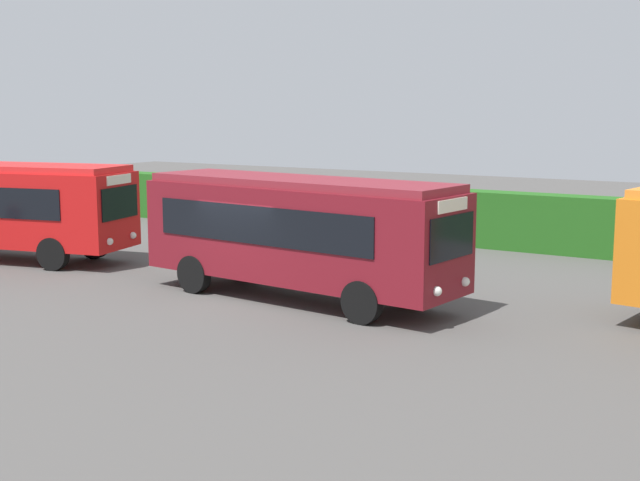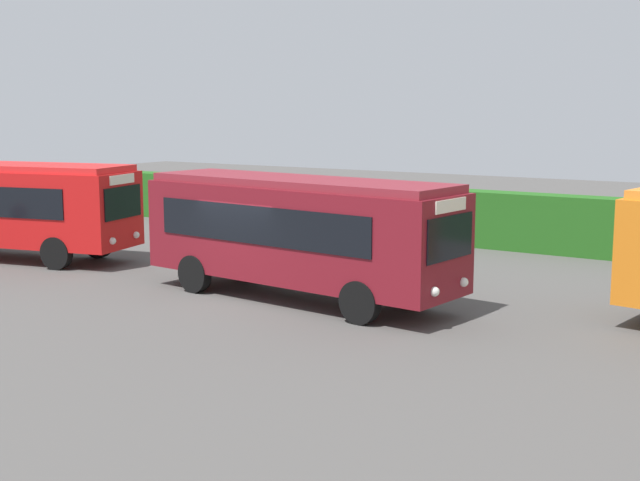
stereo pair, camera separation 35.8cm
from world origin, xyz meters
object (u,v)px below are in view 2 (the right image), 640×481
object	(u,v)px
bus_maroon	(299,230)
traffic_cone	(207,247)
bus_red	(5,204)
person_right	(392,254)
person_left	(16,217)

from	to	relation	value
bus_maroon	traffic_cone	bearing A→B (deg)	154.90
bus_red	traffic_cone	world-z (taller)	bus_red
person_right	traffic_cone	bearing A→B (deg)	10.47
person_left	traffic_cone	size ratio (longest dim) A/B	2.82
bus_red	traffic_cone	bearing A→B (deg)	23.46
bus_maroon	person_left	world-z (taller)	bus_maroon
bus_red	person_right	size ratio (longest dim) A/B	4.85
bus_red	bus_maroon	world-z (taller)	bus_maroon
person_left	bus_red	bearing A→B (deg)	-66.63
bus_red	person_left	bearing A→B (deg)	124.90
bus_red	traffic_cone	xyz separation A→B (m)	(5.17, 3.81, -1.47)
traffic_cone	person_right	bearing A→B (deg)	-10.50
person_right	traffic_cone	xyz separation A→B (m)	(-7.61, 1.41, -0.70)
person_left	person_right	xyz separation A→B (m)	(15.52, -0.08, 0.11)
person_left	person_right	world-z (taller)	person_right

